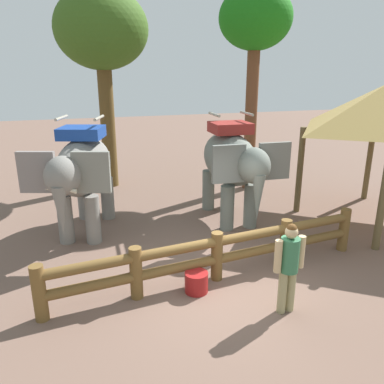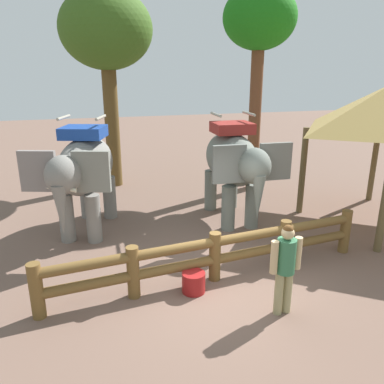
{
  "view_description": "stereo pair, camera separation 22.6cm",
  "coord_description": "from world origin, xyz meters",
  "views": [
    {
      "loc": [
        -2.64,
        -6.3,
        4.18
      ],
      "look_at": [
        0.0,
        1.98,
        1.4
      ],
      "focal_mm": 35.81,
      "sensor_mm": 36.0,
      "label": 1
    },
    {
      "loc": [
        -2.42,
        -6.36,
        4.18
      ],
      "look_at": [
        0.0,
        1.98,
        1.4
      ],
      "focal_mm": 35.81,
      "sensor_mm": 36.0,
      "label": 2
    }
  ],
  "objects": [
    {
      "name": "tree_back_center",
      "position": [
        -1.31,
        7.9,
        5.36
      ],
      "size": [
        3.16,
        3.16,
        6.84
      ],
      "color": "brown",
      "rests_on": "ground"
    },
    {
      "name": "elephant_center",
      "position": [
        1.59,
        3.26,
        1.72
      ],
      "size": [
        2.04,
        3.56,
        3.06
      ],
      "color": "slate",
      "rests_on": "ground"
    },
    {
      "name": "log_fence",
      "position": [
        0.0,
        0.3,
        0.61
      ],
      "size": [
        7.04,
        0.94,
        1.05
      ],
      "color": "brown",
      "rests_on": "ground"
    },
    {
      "name": "feed_bucket",
      "position": [
        -0.55,
        -0.03,
        0.21
      ],
      "size": [
        0.46,
        0.46,
        0.41
      ],
      "color": "maroon",
      "rests_on": "ground"
    },
    {
      "name": "tree_far_left",
      "position": [
        3.49,
        6.08,
        5.57
      ],
      "size": [
        2.42,
        2.42,
        6.83
      ],
      "color": "brown",
      "rests_on": "ground"
    },
    {
      "name": "tourist_woman_in_black",
      "position": [
        0.78,
        -1.13,
        0.98
      ],
      "size": [
        0.6,
        0.35,
        1.7
      ],
      "color": "#9A9263",
      "rests_on": "ground"
    },
    {
      "name": "elephant_near_left",
      "position": [
        -2.44,
        3.6,
        1.72
      ],
      "size": [
        2.49,
        3.66,
        3.06
      ],
      "color": "gray",
      "rests_on": "ground"
    },
    {
      "name": "ground_plane",
      "position": [
        0.0,
        0.0,
        0.0
      ],
      "size": [
        60.0,
        60.0,
        0.0
      ],
      "primitive_type": "plane",
      "color": "brown"
    }
  ]
}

